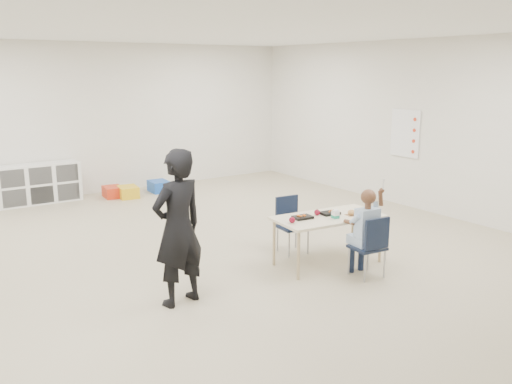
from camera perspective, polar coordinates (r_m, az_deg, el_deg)
room at (r=6.51m, az=-3.76°, el=4.72°), size 9.00×9.02×2.80m
table at (r=6.61m, az=7.55°, el=-4.99°), size 1.36×0.78×0.60m
chair_near at (r=6.28m, az=11.63°, el=-5.59°), size 0.38×0.36×0.72m
chair_far at (r=6.95m, az=3.90°, el=-3.55°), size 0.38×0.36×0.72m
child at (r=6.22m, az=11.72°, el=-3.77°), size 0.52×0.52×1.13m
lunch_tray_near at (r=6.60m, az=7.78°, el=-2.21°), size 0.23×0.18×0.03m
lunch_tray_far at (r=6.38m, az=4.93°, el=-2.67°), size 0.23×0.18×0.03m
milk_carton at (r=6.41m, az=8.36°, el=-2.36°), size 0.08×0.08×0.10m
bread_roll at (r=6.60m, az=10.00°, el=-2.14°), size 0.09×0.09×0.07m
apple_near at (r=6.53m, az=6.45°, el=-2.15°), size 0.07×0.07×0.07m
apple_far at (r=6.18m, az=3.82°, el=-2.96°), size 0.07×0.07×0.07m
cubby_shelf at (r=10.25m, az=-21.90°, el=0.84°), size 1.40×0.40×0.70m
rules_poster at (r=9.57m, az=15.42°, el=5.98°), size 0.02×0.60×0.80m
adult at (r=5.39m, az=-8.21°, el=-3.77°), size 0.64×0.49×1.58m
bin_red at (r=10.33m, az=-14.83°, el=0.02°), size 0.35×0.43×0.20m
bin_yellow at (r=10.24m, az=-13.32°, el=0.01°), size 0.38×0.46×0.21m
bin_blue at (r=10.60m, az=-10.18°, el=0.60°), size 0.36×0.45×0.21m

